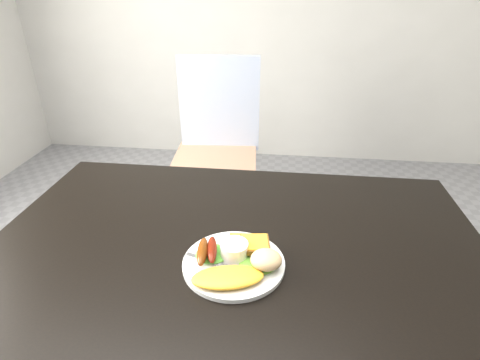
{
  "coord_description": "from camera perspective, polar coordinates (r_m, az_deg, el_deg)",
  "views": [
    {
      "loc": [
        0.09,
        -0.72,
        1.31
      ],
      "look_at": [
        0.01,
        0.04,
        0.9
      ],
      "focal_mm": 28.0,
      "sensor_mm": 36.0,
      "label": 1
    }
  ],
  "objects": [
    {
      "name": "person",
      "position": [
        1.36,
        -4.14,
        -1.14
      ],
      "size": [
        0.55,
        0.47,
        1.3
      ],
      "primitive_type": "imported",
      "rotation": [
        0.0,
        0.0,
        3.54
      ],
      "color": "navy",
      "rests_on": "ground"
    },
    {
      "name": "lettuce_left",
      "position": [
        0.86,
        -4.18,
        -11.12
      ],
      "size": [
        0.1,
        0.1,
        0.01
      ],
      "primitive_type": "ellipsoid",
      "rotation": [
        0.0,
        0.0,
        0.39
      ],
      "color": "#368322",
      "rests_on": "plate"
    },
    {
      "name": "omelette",
      "position": [
        0.79,
        -1.9,
        -14.59
      ],
      "size": [
        0.16,
        0.1,
        0.02
      ],
      "primitive_type": "ellipsoid",
      "rotation": [
        0.0,
        0.0,
        0.23
      ],
      "color": "orange",
      "rests_on": "plate"
    },
    {
      "name": "ramekin",
      "position": [
        0.85,
        -0.89,
        -10.63
      ],
      "size": [
        0.07,
        0.07,
        0.04
      ],
      "primitive_type": "cylinder",
      "rotation": [
        0.0,
        0.0,
        -0.15
      ],
      "color": "white",
      "rests_on": "plate"
    },
    {
      "name": "lettuce_right",
      "position": [
        0.83,
        2.8,
        -12.56
      ],
      "size": [
        0.1,
        0.09,
        0.01
      ],
      "primitive_type": "ellipsoid",
      "rotation": [
        0.0,
        0.0,
        0.26
      ],
      "color": "#679E22",
      "rests_on": "plate"
    },
    {
      "name": "fork",
      "position": [
        0.84,
        -4.08,
        -12.4
      ],
      "size": [
        0.13,
        0.05,
        0.0
      ],
      "primitive_type": "cube",
      "rotation": [
        0.0,
        0.0,
        -0.32
      ],
      "color": "#ADAFB7",
      "rests_on": "plate"
    },
    {
      "name": "sausage_a",
      "position": [
        0.84,
        -5.74,
        -10.74
      ],
      "size": [
        0.03,
        0.1,
        0.02
      ],
      "primitive_type": "ellipsoid",
      "rotation": [
        0.0,
        0.0,
        0.11
      ],
      "color": "#692C0A",
      "rests_on": "lettuce_left"
    },
    {
      "name": "dining_chair",
      "position": [
        2.01,
        -3.87,
        2.65
      ],
      "size": [
        0.47,
        0.47,
        0.05
      ],
      "primitive_type": "cube",
      "rotation": [
        0.0,
        0.0,
        0.08
      ],
      "color": "tan",
      "rests_on": "ground"
    },
    {
      "name": "toast_b",
      "position": [
        0.86,
        2.25,
        -9.76
      ],
      "size": [
        0.07,
        0.07,
        0.01
      ],
      "primitive_type": "cube",
      "rotation": [
        0.0,
        0.0,
        0.14
      ],
      "color": "brown",
      "rests_on": "toast_a"
    },
    {
      "name": "dining_table",
      "position": [
        0.92,
        -0.63,
        -10.7
      ],
      "size": [
        1.2,
        0.8,
        0.04
      ],
      "primitive_type": "cube",
      "color": "black",
      "rests_on": "ground"
    },
    {
      "name": "plate",
      "position": [
        0.85,
        -0.97,
        -12.6
      ],
      "size": [
        0.23,
        0.23,
        0.01
      ],
      "primitive_type": "cylinder",
      "color": "white",
      "rests_on": "dining_table"
    },
    {
      "name": "potato_salad",
      "position": [
        0.81,
        4.01,
        -12.01
      ],
      "size": [
        0.07,
        0.06,
        0.04
      ],
      "primitive_type": "ellipsoid",
      "rotation": [
        0.0,
        0.0,
        0.01
      ],
      "color": "beige",
      "rests_on": "lettuce_right"
    },
    {
      "name": "toast_a",
      "position": [
        0.88,
        0.75,
        -9.93
      ],
      "size": [
        0.08,
        0.08,
        0.01
      ],
      "primitive_type": "cube",
      "rotation": [
        0.0,
        0.0,
        0.05
      ],
      "color": "olive",
      "rests_on": "plate"
    },
    {
      "name": "sausage_b",
      "position": [
        0.85,
        -4.29,
        -10.49
      ],
      "size": [
        0.04,
        0.09,
        0.02
      ],
      "primitive_type": "ellipsoid",
      "rotation": [
        0.0,
        0.0,
        0.17
      ],
      "color": "#680903",
      "rests_on": "lettuce_left"
    }
  ]
}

